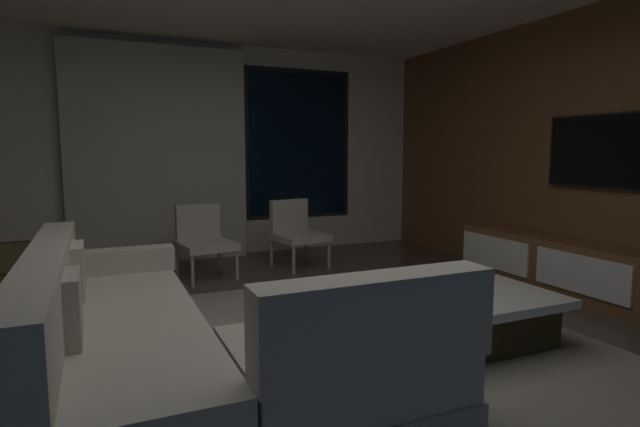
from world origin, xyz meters
name	(u,v)px	position (x,y,z in m)	size (l,w,h in m)	color
floor	(316,359)	(0.00, 0.00, 0.00)	(9.20, 9.20, 0.00)	#473D33
back_wall_with_window	(198,152)	(-0.06, 3.62, 1.34)	(6.60, 0.30, 2.70)	beige
media_wall	(640,151)	(3.06, 0.00, 1.35)	(0.12, 7.80, 2.70)	brown
area_rug	(371,355)	(0.35, -0.10, 0.01)	(3.20, 3.80, 0.01)	gray
sectional_couch	(171,347)	(-0.93, -0.16, 0.29)	(1.98, 2.50, 0.82)	#A49C8C
coffee_table	(455,311)	(1.08, -0.04, 0.19)	(1.16, 1.16, 0.36)	#2E250F
book_stack_on_coffee_table	(453,280)	(1.17, 0.09, 0.39)	(0.29, 0.20, 0.05)	tan
accent_chair_near_window	(296,230)	(0.86, 2.58, 0.43)	(0.63, 0.65, 0.78)	#B2ADA0
accent_chair_by_curtain	(203,237)	(-0.24, 2.48, 0.43)	(0.62, 0.64, 0.78)	#B2ADA0
media_console	(603,277)	(2.77, 0.05, 0.25)	(0.46, 3.10, 0.52)	brown
mounted_tv	(605,151)	(2.95, 0.25, 1.35)	(0.05, 1.17, 0.67)	black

